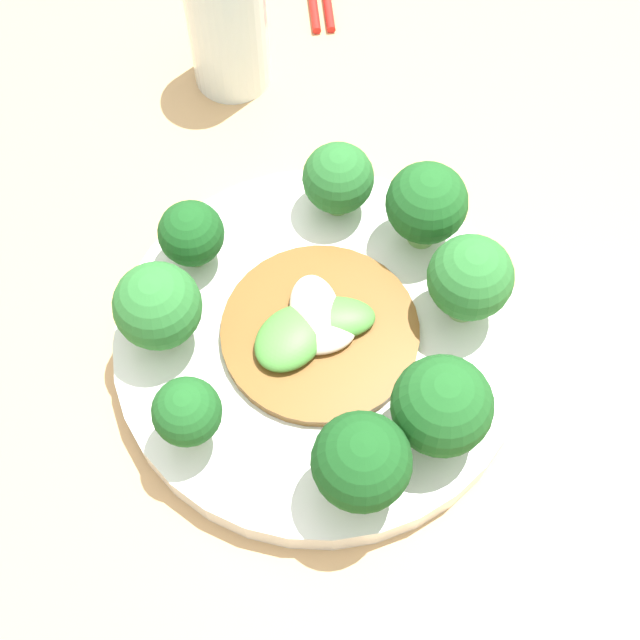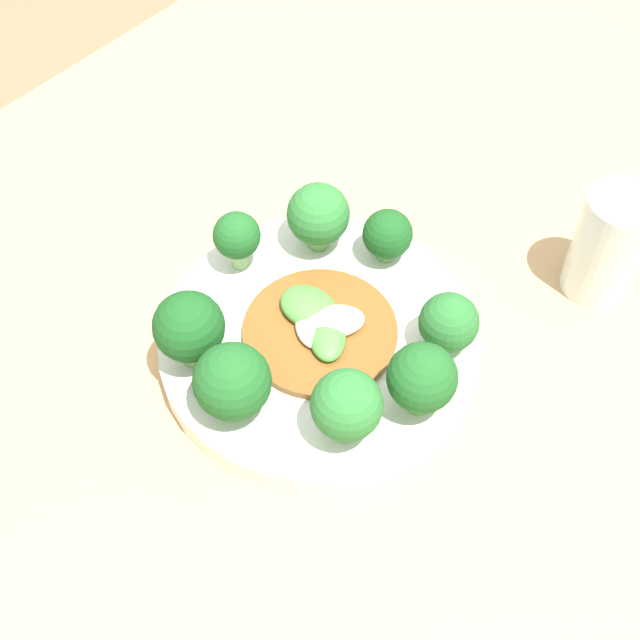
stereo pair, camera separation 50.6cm
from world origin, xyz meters
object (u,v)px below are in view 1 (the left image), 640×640
broccoli_northwest (338,179)px  broccoli_south (187,413)px  stirfry_center (316,329)px  broccoli_east (442,407)px  drinking_glass (228,25)px  broccoli_southeast (361,462)px  broccoli_northeast (470,279)px  broccoli_west (188,237)px  plate (320,343)px  broccoli_north (427,204)px  broccoli_southwest (158,307)px

broccoli_northwest → broccoli_south: bearing=-75.7°
broccoli_northwest → stirfry_center: (0.06, -0.09, -0.02)m
broccoli_east → drinking_glass: 0.34m
broccoli_southeast → broccoli_northeast: (-0.03, 0.14, -0.00)m
drinking_glass → broccoli_northwest: bearing=-18.8°
broccoli_south → broccoli_west: (-0.09, 0.09, -0.01)m
plate → broccoli_northwest: broccoli_northwest is taller
broccoli_northwest → broccoli_east: (0.15, -0.09, 0.01)m
stirfry_center → drinking_glass: 0.25m
broccoli_northwest → broccoli_east: broccoli_east is taller
broccoli_southeast → broccoli_northeast: broccoli_southeast is taller
broccoli_north → broccoli_southwest: (-0.08, -0.17, -0.00)m
broccoli_southeast → broccoli_northeast: size_ratio=1.06×
broccoli_south → broccoli_northeast: broccoli_northeast is taller
broccoli_southeast → broccoli_southwest: size_ratio=1.10×
broccoli_east → plate: bearing=178.3°
broccoli_southeast → broccoli_south: bearing=-156.2°
drinking_glass → broccoli_north: bearing=-9.2°
broccoli_west → broccoli_northeast: bearing=29.7°
plate → broccoli_south: 0.11m
broccoli_northwest → broccoli_northeast: 0.12m
broccoli_southeast → broccoli_northeast: bearing=101.4°
plate → broccoli_northeast: bearing=52.9°
broccoli_northwest → drinking_glass: (-0.16, 0.05, -0.00)m
broccoli_southwest → stirfry_center: bearing=42.1°
broccoli_east → broccoli_north: bearing=132.0°
broccoli_southeast → broccoli_east: bearing=78.5°
plate → broccoli_north: bearing=89.1°
broccoli_west → broccoli_northwest: broccoli_northwest is taller
broccoli_southwest → broccoli_northeast: broccoli_northeast is taller
plate → broccoli_west: (-0.10, -0.02, 0.04)m
broccoli_west → broccoli_southwest: bearing=-61.2°
plate → broccoli_east: (0.10, -0.00, 0.05)m
broccoli_northeast → broccoli_east: (0.04, -0.08, -0.00)m
drinking_glass → broccoli_west: bearing=-53.4°
plate → drinking_glass: 0.26m
broccoli_southwest → drinking_glass: bearing=124.8°
broccoli_west → broccoli_northeast: 0.18m
broccoli_northeast → stirfry_center: (-0.06, -0.08, -0.03)m
broccoli_west → drinking_glass: (-0.11, 0.15, 0.00)m
broccoli_north → broccoli_northwest: size_ratio=1.20×
drinking_glass → plate: bearing=-32.6°
broccoli_southwest → broccoli_south: bearing=-30.1°
plate → stirfry_center: bearing=-144.9°
broccoli_northwest → stirfry_center: bearing=-56.4°
broccoli_south → stirfry_center: broccoli_south is taller
broccoli_south → broccoli_northeast: bearing=69.1°
broccoli_south → broccoli_southwest: bearing=149.9°
broccoli_northeast → drinking_glass: (-0.27, 0.06, -0.01)m
plate → broccoli_southeast: size_ratio=3.70×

